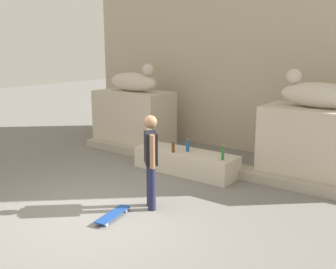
{
  "coord_description": "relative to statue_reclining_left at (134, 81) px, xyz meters",
  "views": [
    {
      "loc": [
        4.7,
        -4.22,
        2.82
      ],
      "look_at": [
        0.25,
        1.82,
        1.1
      ],
      "focal_mm": 41.61,
      "sensor_mm": 36.0,
      "label": 1
    }
  ],
  "objects": [
    {
      "name": "bottle_blue",
      "position": [
        2.52,
        -1.1,
        -1.24
      ],
      "size": [
        0.07,
        0.07,
        0.3
      ],
      "color": "#194C99",
      "rests_on": "ledge_block"
    },
    {
      "name": "stair_step",
      "position": [
        2.47,
        -0.61,
        -1.76
      ],
      "size": [
        7.18,
        0.5,
        0.2
      ],
      "primitive_type": "cube",
      "color": "#A9A08F",
      "rests_on": "ground_plane"
    },
    {
      "name": "bottle_brown",
      "position": [
        2.29,
        -1.34,
        -1.26
      ],
      "size": [
        0.07,
        0.07,
        0.27
      ],
      "color": "#593314",
      "rests_on": "ledge_block"
    },
    {
      "name": "facade_wall",
      "position": [
        2.47,
        1.68,
        1.27
      ],
      "size": [
        9.95,
        0.6,
        6.26
      ],
      "primitive_type": "cube",
      "color": "#BBAE95",
      "rests_on": "ground_plane"
    },
    {
      "name": "pedestal_left",
      "position": [
        -0.04,
        0.0,
        -1.07
      ],
      "size": [
        2.16,
        1.17,
        1.58
      ],
      "primitive_type": "cube",
      "color": "beige",
      "rests_on": "ground_plane"
    },
    {
      "name": "bottle_red",
      "position": [
        1.49,
        -1.14,
        -1.23
      ],
      "size": [
        0.08,
        0.08,
        0.32
      ],
      "color": "red",
      "rests_on": "ledge_block"
    },
    {
      "name": "pedestal_right",
      "position": [
        4.98,
        0.0,
        -1.07
      ],
      "size": [
        2.16,
        1.17,
        1.58
      ],
      "primitive_type": "cube",
      "color": "beige",
      "rests_on": "ground_plane"
    },
    {
      "name": "bottle_green",
      "position": [
        3.47,
        -1.21,
        -1.23
      ],
      "size": [
        0.06,
        0.06,
        0.32
      ],
      "color": "#1E722D",
      "rests_on": "ledge_block"
    },
    {
      "name": "skater",
      "position": [
        3.09,
        -3.12,
        -0.94
      ],
      "size": [
        0.41,
        0.4,
        1.67
      ],
      "rotation": [
        0.0,
        0.0,
        2.37
      ],
      "color": "#1E233F",
      "rests_on": "ground_plane"
    },
    {
      "name": "ledge_block",
      "position": [
        2.47,
        -1.11,
        -1.61
      ],
      "size": [
        2.41,
        0.76,
        0.49
      ],
      "primitive_type": "cube",
      "color": "beige",
      "rests_on": "ground_plane"
    },
    {
      "name": "skateboard",
      "position": [
        2.85,
        -3.84,
        -1.8
      ],
      "size": [
        0.34,
        0.82,
        0.08
      ],
      "rotation": [
        0.0,
        0.0,
        1.75
      ],
      "color": "navy",
      "rests_on": "ground_plane"
    },
    {
      "name": "ground_plane",
      "position": [
        2.47,
        -3.94,
        -1.86
      ],
      "size": [
        40.0,
        40.0,
        0.0
      ],
      "primitive_type": "plane",
      "color": "slate"
    },
    {
      "name": "statue_reclining_right",
      "position": [
        4.94,
        0.0,
        0.0
      ],
      "size": [
        1.62,
        0.61,
        0.78
      ],
      "rotation": [
        0.0,
        0.0,
        3.11
      ],
      "color": "beige",
      "rests_on": "pedestal_right"
    },
    {
      "name": "statue_reclining_left",
      "position": [
        0.0,
        0.0,
        0.0
      ],
      "size": [
        1.6,
        0.57,
        0.78
      ],
      "rotation": [
        0.0,
        0.0,
        -0.01
      ],
      "color": "beige",
      "rests_on": "pedestal_left"
    }
  ]
}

